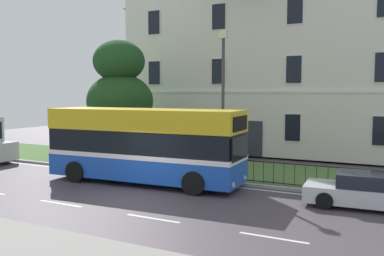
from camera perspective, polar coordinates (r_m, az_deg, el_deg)
name	(u,v)px	position (r m, az deg, el deg)	size (l,w,h in m)	color
ground_plane	(150,193)	(17.38, -5.79, -8.79)	(60.00, 56.00, 0.18)	#453D45
georgian_townhouse	(279,57)	(31.36, 11.69, 9.44)	(19.60, 10.88, 12.98)	silver
iron_verge_railing	(203,167)	(19.68, 1.47, -5.26)	(16.71, 0.04, 0.97)	black
evergreen_tree	(121,112)	(25.75, -9.64, 2.19)	(4.69, 4.69, 7.41)	#423328
single_decker_bus	(144,145)	(18.92, -6.49, -2.24)	(9.07, 2.88, 3.34)	blue
parked_hatchback_00	(370,191)	(16.22, 23.01, -7.90)	(4.39, 2.01, 1.23)	silver
street_lamp_post	(223,94)	(19.43, 4.23, 4.60)	(0.36, 0.24, 6.77)	#333338
litter_bin	(105,156)	(23.32, -11.72, -3.69)	(0.46, 0.46, 1.06)	#23472D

